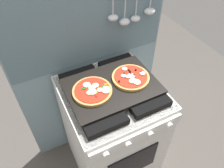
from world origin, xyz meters
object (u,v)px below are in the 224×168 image
object	(u,v)px
stove	(112,129)
baking_tray	(112,86)
pizza_right	(131,77)
pizza_left	(93,91)

from	to	relation	value
stove	baking_tray	world-z (taller)	baking_tray
baking_tray	pizza_right	size ratio (longest dim) A/B	2.34
baking_tray	pizza_left	world-z (taller)	pizza_left
stove	pizza_left	bearing A→B (deg)	-179.63
stove	baking_tray	xyz separation A→B (m)	(0.00, 0.00, 0.46)
stove	baking_tray	size ratio (longest dim) A/B	1.67
baking_tray	stove	bearing A→B (deg)	-90.00
baking_tray	pizza_left	bearing A→B (deg)	-178.88
baking_tray	pizza_right	bearing A→B (deg)	-1.22
pizza_left	pizza_right	xyz separation A→B (m)	(0.25, -0.00, 0.00)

